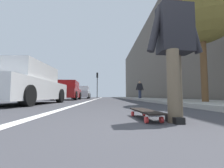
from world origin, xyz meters
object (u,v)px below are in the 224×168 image
(parked_car_far, at_px, (82,93))
(parked_car_mid, at_px, (67,91))
(pedestrian_distant, at_px, (140,89))
(skateboard, at_px, (145,112))
(skater_person, at_px, (174,44))
(parked_car_near, at_px, (24,85))
(traffic_light, at_px, (97,80))
(street_tree_near, at_px, (201,6))

(parked_car_far, bearing_deg, parked_car_mid, 178.99)
(pedestrian_distant, bearing_deg, parked_car_mid, 103.31)
(skateboard, relative_size, skater_person, 0.52)
(skateboard, relative_size, parked_car_near, 0.19)
(parked_car_near, distance_m, traffic_light, 19.55)
(parked_car_near, height_order, pedestrian_distant, pedestrian_distant)
(skateboard, xyz_separation_m, traffic_light, (23.25, 1.88, 2.76))
(parked_car_near, relative_size, pedestrian_distant, 2.70)
(parked_car_near, bearing_deg, street_tree_near, -97.30)
(skater_person, xyz_separation_m, parked_car_near, (4.04, 3.87, -0.24))
(traffic_light, relative_size, street_tree_near, 0.86)
(parked_car_far, bearing_deg, street_tree_near, -156.38)
(street_tree_near, xyz_separation_m, pedestrian_distant, (9.05, 0.20, -2.47))
(parked_car_mid, distance_m, parked_car_far, 6.74)
(parked_car_near, height_order, traffic_light, traffic_light)
(skateboard, distance_m, pedestrian_distant, 12.43)
(skateboard, height_order, parked_car_near, parked_car_near)
(traffic_light, height_order, street_tree_near, street_tree_near)
(parked_car_near, bearing_deg, pedestrian_distant, -36.64)
(parked_car_mid, height_order, pedestrian_distant, pedestrian_distant)
(skateboard, bearing_deg, parked_car_mid, 18.56)
(parked_car_near, xyz_separation_m, street_tree_near, (-0.81, -6.32, 2.73))
(skater_person, distance_m, parked_car_mid, 11.50)
(parked_car_near, distance_m, pedestrian_distant, 10.27)
(skater_person, bearing_deg, skateboard, 66.61)
(parked_car_near, distance_m, parked_car_far, 13.51)
(parked_car_far, xyz_separation_m, pedestrian_distant, (-5.28, -6.07, 0.24))
(traffic_light, bearing_deg, parked_car_mid, 172.31)
(skateboard, relative_size, street_tree_near, 0.18)
(pedestrian_distant, bearing_deg, parked_car_far, 49.00)
(parked_car_far, bearing_deg, parked_car_near, 179.75)
(skateboard, distance_m, street_tree_near, 5.33)
(pedestrian_distant, bearing_deg, parked_car_near, 143.36)
(parked_car_near, bearing_deg, traffic_light, -4.84)
(skateboard, bearing_deg, street_tree_near, -42.32)
(parked_car_far, bearing_deg, skater_person, -167.76)
(parked_car_mid, xyz_separation_m, traffic_light, (12.59, -1.70, 2.13))
(parked_car_far, height_order, street_tree_near, street_tree_near)
(parked_car_far, relative_size, pedestrian_distant, 2.65)
(street_tree_near, bearing_deg, parked_car_mid, 40.08)
(skater_person, xyz_separation_m, street_tree_near, (3.23, -2.46, 2.49))
(skateboard, bearing_deg, parked_car_near, 42.17)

